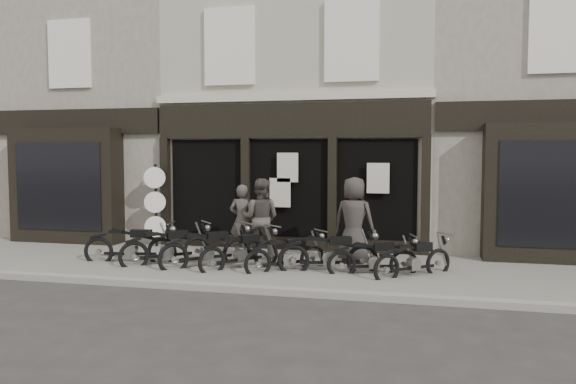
% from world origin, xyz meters
% --- Properties ---
extents(ground_plane, '(90.00, 90.00, 0.00)m').
position_xyz_m(ground_plane, '(0.00, 0.00, 0.00)').
color(ground_plane, '#2D2B28').
rests_on(ground_plane, ground).
extents(pavement, '(30.00, 4.20, 0.12)m').
position_xyz_m(pavement, '(0.00, 0.90, 0.06)').
color(pavement, slate).
rests_on(pavement, ground_plane).
extents(kerb, '(30.00, 0.25, 0.13)m').
position_xyz_m(kerb, '(0.00, -1.25, 0.07)').
color(kerb, gray).
rests_on(kerb, ground_plane).
extents(central_building, '(7.30, 6.22, 8.34)m').
position_xyz_m(central_building, '(0.00, 5.95, 4.08)').
color(central_building, '#A8A190').
rests_on(central_building, ground).
extents(neighbour_left, '(5.60, 6.73, 8.34)m').
position_xyz_m(neighbour_left, '(-6.35, 5.90, 4.04)').
color(neighbour_left, '#9E9585').
rests_on(neighbour_left, ground).
extents(neighbour_right, '(5.60, 6.73, 8.34)m').
position_xyz_m(neighbour_right, '(6.35, 5.90, 4.04)').
color(neighbour_right, '#9E9585').
rests_on(neighbour_right, ground).
extents(motorcycle_0, '(2.17, 0.70, 1.04)m').
position_xyz_m(motorcycle_0, '(-3.14, 0.44, 0.42)').
color(motorcycle_0, black).
rests_on(motorcycle_0, ground).
extents(motorcycle_1, '(1.76, 1.61, 1.03)m').
position_xyz_m(motorcycle_1, '(-2.26, 0.48, 0.41)').
color(motorcycle_1, black).
rests_on(motorcycle_1, ground).
extents(motorcycle_2, '(1.77, 1.66, 1.05)m').
position_xyz_m(motorcycle_2, '(-1.26, 0.40, 0.42)').
color(motorcycle_2, black).
rests_on(motorcycle_2, ground).
extents(motorcycle_3, '(1.49, 1.73, 0.98)m').
position_xyz_m(motorcycle_3, '(-0.49, 0.42, 0.39)').
color(motorcycle_3, black).
rests_on(motorcycle_3, ground).
extents(motorcycle_4, '(1.60, 1.45, 0.93)m').
position_xyz_m(motorcycle_4, '(0.56, 0.41, 0.37)').
color(motorcycle_4, black).
rests_on(motorcycle_4, ground).
extents(motorcycle_5, '(2.12, 0.79, 1.03)m').
position_xyz_m(motorcycle_5, '(1.47, 0.49, 0.41)').
color(motorcycle_5, black).
rests_on(motorcycle_5, ground).
extents(motorcycle_6, '(1.86, 0.82, 0.92)m').
position_xyz_m(motorcycle_6, '(2.41, 0.47, 0.37)').
color(motorcycle_6, black).
rests_on(motorcycle_6, ground).
extents(motorcycle_7, '(1.62, 1.46, 0.94)m').
position_xyz_m(motorcycle_7, '(3.22, 0.46, 0.37)').
color(motorcycle_7, black).
rests_on(motorcycle_7, ground).
extents(man_left, '(0.65, 0.44, 1.74)m').
position_xyz_m(man_left, '(-0.87, 1.71, 0.99)').
color(man_left, '#423C36').
rests_on(man_left, pavement).
extents(man_centre, '(0.94, 0.74, 1.90)m').
position_xyz_m(man_centre, '(-0.38, 1.60, 1.07)').
color(man_centre, '#474039').
rests_on(man_centre, pavement).
extents(man_right, '(1.08, 0.83, 1.96)m').
position_xyz_m(man_right, '(1.86, 1.53, 1.10)').
color(man_right, '#36302D').
rests_on(man_right, pavement).
extents(advert_sign_post, '(0.53, 0.36, 2.32)m').
position_xyz_m(advert_sign_post, '(-3.55, 2.50, 1.13)').
color(advert_sign_post, black).
rests_on(advert_sign_post, ground).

